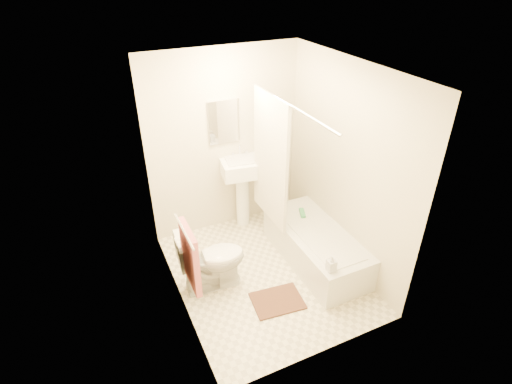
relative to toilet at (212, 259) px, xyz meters
name	(u,v)px	position (x,y,z in m)	size (l,w,h in m)	color
floor	(265,274)	(0.61, -0.10, -0.37)	(2.40, 2.40, 0.00)	beige
ceiling	(268,69)	(0.61, -0.10, 2.03)	(2.40, 2.40, 0.00)	white
wall_back	(224,144)	(0.61, 1.10, 0.83)	(2.00, 0.02, 2.40)	beige
wall_left	(171,209)	(-0.39, -0.10, 0.83)	(0.02, 2.40, 2.40)	beige
wall_right	(346,168)	(1.61, -0.10, 0.83)	(0.02, 2.40, 2.40)	beige
mirror	(224,122)	(0.61, 1.08, 1.13)	(0.40, 0.03, 0.55)	white
curtain_rod	(290,105)	(0.91, 0.00, 1.63)	(0.03, 0.03, 1.70)	silver
shower_curtain	(270,160)	(0.91, 0.40, 0.85)	(0.04, 0.80, 1.55)	silver
towel_bar	(184,231)	(-0.35, -0.35, 0.73)	(0.02, 0.02, 0.60)	silver
towel	(190,257)	(-0.32, -0.35, 0.41)	(0.06, 0.45, 0.66)	#CC7266
toilet_paper	(180,242)	(-0.32, 0.02, 0.33)	(0.12, 0.12, 0.11)	white
toilet	(212,259)	(0.00, 0.00, 0.00)	(0.42, 0.75, 0.73)	silver
sink	(243,190)	(0.79, 0.96, 0.18)	(0.56, 0.45, 1.10)	white
bathtub	(315,246)	(1.28, -0.13, -0.15)	(0.66, 1.52, 0.43)	silver
bath_mat	(277,301)	(0.54, -0.55, -0.36)	(0.54, 0.41, 0.02)	#56291C
soap_bottle	(332,263)	(1.05, -0.76, 0.16)	(0.09, 0.09, 0.19)	silver
scrub_brush	(302,213)	(1.31, 0.26, 0.08)	(0.06, 0.19, 0.04)	#3D9956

